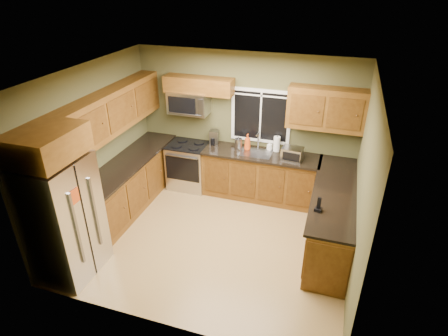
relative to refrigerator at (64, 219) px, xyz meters
The scene contains 28 objects.
floor 2.35m from the refrigerator, 36.78° to the left, with size 4.20×4.20×0.00m, color olive.
ceiling 2.82m from the refrigerator, 36.78° to the left, with size 4.20×4.20×0.00m, color white.
back_wall 3.58m from the refrigerator, 60.71° to the left, with size 4.20×4.20×0.00m, color #4F4D2B.
front_wall 1.86m from the refrigerator, 16.04° to the right, with size 4.20×4.20×0.00m, color #4F4D2B.
left_wall 1.42m from the refrigerator, 105.52° to the left, with size 3.60×3.60×0.00m, color #4F4D2B.
right_wall 4.08m from the refrigerator, 18.71° to the left, with size 3.60×3.60×0.00m, color #4F4D2B.
window 3.75m from the refrigerator, 56.52° to the left, with size 1.12×0.03×1.02m.
base_cabinets_left 1.83m from the refrigerator, 91.97° to the left, with size 0.60×2.65×0.90m, color brown.
countertop_left 1.78m from the refrigerator, 91.16° to the left, with size 0.65×2.65×0.04m, color black.
base_cabinets_back 3.56m from the refrigerator, 52.43° to the left, with size 2.17×0.60×0.90m, color brown.
countertop_back 3.51m from the refrigerator, 52.18° to the left, with size 2.17×0.65×0.04m, color black.
base_cabinets_peninsula 4.02m from the refrigerator, 27.50° to the left, with size 0.60×2.52×0.90m.
countertop_peninsula 3.97m from the refrigerator, 27.77° to the left, with size 0.65×2.50×0.04m, color black.
upper_cabinets_left 2.03m from the refrigerator, 96.30° to the left, with size 0.33×2.65×0.72m, color brown.
upper_cabinets_back_left 3.28m from the refrigerator, 73.15° to the left, with size 1.30×0.33×0.30m, color brown.
upper_cabinets_back_right 4.44m from the refrigerator, 42.62° to the left, with size 1.30×0.33×0.72m, color brown.
upper_cabinet_over_fridge 1.13m from the refrigerator, behind, with size 0.72×0.90×0.38m, color brown.
refrigerator is the anchor object (origin of this frame).
range 2.89m from the refrigerator, 76.03° to the left, with size 0.76×0.69×0.94m.
microwave 3.10m from the refrigerator, 76.66° to the left, with size 0.76×0.41×0.42m.
sink 3.46m from the refrigerator, 53.87° to the left, with size 0.60×0.42×0.36m.
toaster_oven 3.84m from the refrigerator, 44.90° to the left, with size 0.39×0.32×0.23m.
coffee_maker 3.17m from the refrigerator, 68.32° to the left, with size 0.20×0.24×0.27m.
kettle 3.31m from the refrigerator, 59.32° to the left, with size 0.15×0.15×0.25m.
paper_towel_roll 3.82m from the refrigerator, 51.28° to the left, with size 0.15×0.15×0.31m.
soap_bottle_a 3.42m from the refrigerator, 57.03° to the left, with size 0.12×0.12×0.31m, color #CB4513.
soap_bottle_b 3.74m from the refrigerator, 52.85° to the left, with size 0.08×0.08×0.17m, color white.
cordless_phone 3.54m from the refrigerator, 20.02° to the left, with size 0.12×0.12×0.22m.
Camera 1 is at (1.66, -4.65, 3.93)m, focal length 30.00 mm.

